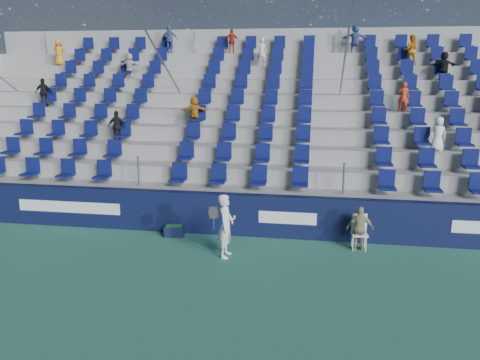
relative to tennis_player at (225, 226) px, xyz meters
name	(u,v)px	position (x,y,z in m)	size (l,w,h in m)	color
ground	(211,283)	(-0.03, -1.55, -0.82)	(70.00, 70.00, 0.00)	#2F6F58
sponsor_wall	(235,214)	(-0.03, 1.60, -0.22)	(24.00, 0.32, 1.20)	#0F1437
grandstand	(257,135)	(-0.03, 6.70, 1.32)	(24.00, 8.17, 6.63)	#969691
tennis_player	(225,226)	(0.00, 0.00, 0.00)	(0.69, 0.64, 1.63)	white
line_judge_chair	(359,229)	(3.38, 1.10, -0.29)	(0.45, 0.46, 0.92)	white
line_judge	(360,229)	(3.38, 0.95, -0.22)	(0.70, 0.29, 1.19)	tan
ball_bin	(174,230)	(-1.72, 1.20, -0.65)	(0.59, 0.43, 0.31)	black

